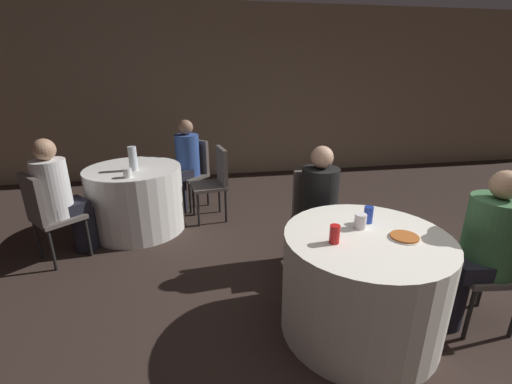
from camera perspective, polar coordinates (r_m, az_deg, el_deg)
ground_plane at (r=2.83m, az=21.78°, el=-21.48°), size 16.00×16.00×0.00m
wall_back at (r=6.15m, az=2.19°, el=16.11°), size 16.00×0.06×2.80m
table_near at (r=2.61m, az=17.23°, el=-14.33°), size 1.12×1.12×0.75m
table_far at (r=4.21m, az=-19.29°, el=-1.10°), size 1.06×1.06×0.75m
chair_near_east at (r=3.00m, az=35.46°, el=-8.97°), size 0.45×0.44×0.90m
chair_near_north at (r=3.31m, az=9.76°, el=-2.84°), size 0.41×0.41×0.90m
chair_far_southwest at (r=3.79m, az=-31.59°, el=-2.64°), size 0.56×0.56×0.90m
chair_far_east at (r=4.24m, az=-6.76°, el=2.45°), size 0.46×0.46×0.90m
chair_far_northeast at (r=4.74m, az=-10.40°, el=4.11°), size 0.57×0.57×0.90m
person_blue_shirt at (r=4.61m, az=-11.88°, el=4.24°), size 0.45×0.45×1.19m
person_white_shirt at (r=3.82m, az=-29.48°, el=-1.11°), size 0.45×0.44×1.21m
person_green_jacket at (r=2.88m, az=33.32°, el=-8.09°), size 0.52×0.38×1.19m
person_black_shirt at (r=3.15m, az=10.84°, el=-3.04°), size 0.34×0.51×1.17m
pizza_plate_near at (r=2.47m, az=23.50°, el=-6.90°), size 0.20×0.20×0.02m
soda_can_blue at (r=2.59m, az=18.21°, el=-3.63°), size 0.07×0.07×0.12m
soda_can_red at (r=2.24m, az=12.97°, el=-6.87°), size 0.07×0.07×0.12m
cup_near at (r=2.50m, az=17.00°, el=-4.66°), size 0.08×0.08×0.10m
bottle_far at (r=3.96m, az=-19.84°, el=5.27°), size 0.09×0.09×0.26m
cup_far at (r=3.73m, az=-20.63°, el=2.99°), size 0.09×0.09×0.10m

